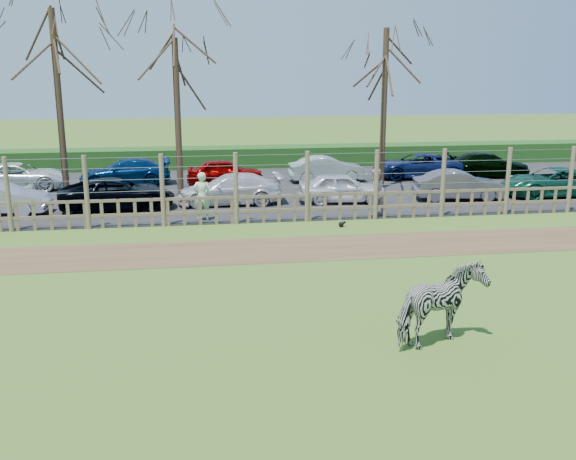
{
  "coord_description": "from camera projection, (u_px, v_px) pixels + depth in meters",
  "views": [
    {
      "loc": [
        -1.44,
        -13.85,
        5.24
      ],
      "look_at": [
        1.0,
        2.5,
        1.1
      ],
      "focal_mm": 40.0,
      "sensor_mm": 36.0,
      "label": 1
    }
  ],
  "objects": [
    {
      "name": "ground",
      "position": [
        261.0,
        304.0,
        14.77
      ],
      "size": [
        120.0,
        120.0,
        0.0
      ],
      "primitive_type": "plane",
      "color": "olive",
      "rests_on": "ground"
    },
    {
      "name": "dirt_strip",
      "position": [
        245.0,
        251.0,
        19.08
      ],
      "size": [
        34.0,
        2.8,
        0.01
      ],
      "primitive_type": "cube",
      "color": "brown",
      "rests_on": "ground"
    },
    {
      "name": "asphalt",
      "position": [
        226.0,
        190.0,
        28.67
      ],
      "size": [
        44.0,
        13.0,
        0.04
      ],
      "primitive_type": "cube",
      "color": "#232326",
      "rests_on": "ground"
    },
    {
      "name": "hedge",
      "position": [
        219.0,
        157.0,
        35.26
      ],
      "size": [
        46.0,
        2.0,
        1.1
      ],
      "primitive_type": "cube",
      "color": "#1E4716",
      "rests_on": "ground"
    },
    {
      "name": "fence",
      "position": [
        236.0,
        201.0,
        22.25
      ],
      "size": [
        30.16,
        0.16,
        2.5
      ],
      "color": "brown",
      "rests_on": "ground"
    },
    {
      "name": "tree_left",
      "position": [
        55.0,
        60.0,
        24.47
      ],
      "size": [
        4.8,
        4.8,
        7.88
      ],
      "color": "#3D2B1E",
      "rests_on": "ground"
    },
    {
      "name": "tree_mid",
      "position": [
        176.0,
        79.0,
        26.25
      ],
      "size": [
        4.8,
        4.8,
        6.83
      ],
      "color": "#3D2B1E",
      "rests_on": "ground"
    },
    {
      "name": "tree_right",
      "position": [
        385.0,
        70.0,
        27.93
      ],
      "size": [
        4.8,
        4.8,
        7.35
      ],
      "color": "#3D2B1E",
      "rests_on": "ground"
    },
    {
      "name": "zebra",
      "position": [
        441.0,
        305.0,
        12.4
      ],
      "size": [
        2.1,
        1.65,
        1.62
      ],
      "primitive_type": "imported",
      "rotation": [
        0.0,
        0.0,
        2.05
      ],
      "color": "gray",
      "rests_on": "ground"
    },
    {
      "name": "visitor_a",
      "position": [
        202.0,
        196.0,
        22.63
      ],
      "size": [
        0.63,
        0.42,
        1.72
      ],
      "primitive_type": "imported",
      "rotation": [
        0.0,
        0.0,
        3.13
      ],
      "color": "#BBE6AF",
      "rests_on": "asphalt"
    },
    {
      "name": "visitor_b",
      "position": [
        374.0,
        192.0,
        23.4
      ],
      "size": [
        1.0,
        0.88,
        1.72
      ],
      "primitive_type": "imported",
      "rotation": [
        0.0,
        0.0,
        3.46
      ],
      "color": "beige",
      "rests_on": "asphalt"
    },
    {
      "name": "crow",
      "position": [
        342.0,
        224.0,
        21.96
      ],
      "size": [
        0.25,
        0.19,
        0.2
      ],
      "color": "black",
      "rests_on": "ground"
    },
    {
      "name": "car_2",
      "position": [
        117.0,
        194.0,
        24.45
      ],
      "size": [
        4.5,
        2.43,
        1.2
      ],
      "primitive_type": "imported",
      "rotation": [
        0.0,
        0.0,
        1.67
      ],
      "color": "black",
      "rests_on": "asphalt"
    },
    {
      "name": "car_3",
      "position": [
        230.0,
        189.0,
        25.41
      ],
      "size": [
        4.14,
        1.69,
        1.2
      ],
      "primitive_type": "imported",
      "rotation": [
        0.0,
        0.0,
        4.72
      ],
      "color": "silver",
      "rests_on": "asphalt"
    },
    {
      "name": "car_4",
      "position": [
        342.0,
        188.0,
        25.74
      ],
      "size": [
        3.63,
        1.72,
        1.2
      ],
      "primitive_type": "imported",
      "rotation": [
        0.0,
        0.0,
        1.48
      ],
      "color": "white",
      "rests_on": "asphalt"
    },
    {
      "name": "car_5",
      "position": [
        459.0,
        185.0,
        26.27
      ],
      "size": [
        3.78,
        1.76,
        1.2
      ],
      "primitive_type": "imported",
      "rotation": [
        0.0,
        0.0,
        1.43
      ],
      "color": "#5A5765",
      "rests_on": "asphalt"
    },
    {
      "name": "car_6",
      "position": [
        553.0,
        182.0,
        27.01
      ],
      "size": [
        4.42,
        2.22,
        1.2
      ],
      "primitive_type": "imported",
      "rotation": [
        0.0,
        0.0,
        4.66
      ],
      "color": "#104E37",
      "rests_on": "asphalt"
    },
    {
      "name": "car_8",
      "position": [
        19.0,
        176.0,
        28.44
      ],
      "size": [
        4.42,
        2.23,
        1.2
      ],
      "primitive_type": "imported",
      "rotation": [
        0.0,
        0.0,
        1.63
      ],
      "color": "silver",
      "rests_on": "asphalt"
    },
    {
      "name": "car_9",
      "position": [
        125.0,
        172.0,
        29.68
      ],
      "size": [
        4.23,
        1.92,
        1.2
      ],
      "primitive_type": "imported",
      "rotation": [
        0.0,
        0.0,
        4.77
      ],
      "color": "#042252",
      "rests_on": "asphalt"
    },
    {
      "name": "car_10",
      "position": [
        225.0,
        172.0,
        29.74
      ],
      "size": [
        3.53,
        1.43,
        1.2
      ],
      "primitive_type": "imported",
      "rotation": [
        0.0,
        0.0,
        1.57
      ],
      "color": "#8D0201",
      "rests_on": "asphalt"
    },
    {
      "name": "car_11",
      "position": [
        327.0,
        169.0,
        30.57
      ],
      "size": [
        3.67,
        1.35,
        1.2
      ],
      "primitive_type": "imported",
      "rotation": [
        0.0,
        0.0,
        1.59
      ],
      "color": "#AEC1B9",
      "rests_on": "asphalt"
    },
    {
      "name": "car_12",
      "position": [
        417.0,
        166.0,
        31.53
      ],
      "size": [
        4.48,
        2.36,
        1.2
      ],
      "primitive_type": "imported",
      "rotation": [
        0.0,
        0.0,
        4.63
      ],
      "color": "#0F1B4B",
      "rests_on": "asphalt"
    },
    {
      "name": "car_13",
      "position": [
        488.0,
        165.0,
        31.89
      ],
      "size": [
        4.31,
        2.18,
        1.2
      ],
      "primitive_type": "imported",
      "rotation": [
        0.0,
        0.0,
        1.45
      ],
      "color": "black",
      "rests_on": "asphalt"
    }
  ]
}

